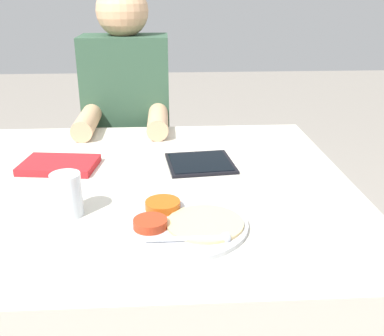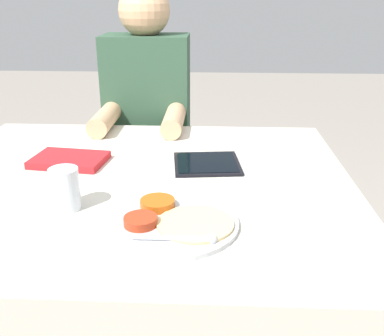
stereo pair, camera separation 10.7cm
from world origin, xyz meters
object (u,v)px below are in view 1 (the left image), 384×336
red_notebook (59,165)px  person_diner (130,156)px  thali_tray (181,222)px  drinking_glass (67,195)px  tablet_device (200,163)px

red_notebook → person_diner: size_ratio=0.17×
thali_tray → red_notebook: thali_tray is taller
red_notebook → person_diner: person_diner is taller
thali_tray → drinking_glass: 0.25m
thali_tray → person_diner: (-0.17, 0.88, -0.18)m
person_diner → tablet_device: bearing=-65.8°
thali_tray → person_diner: bearing=101.2°
tablet_device → drinking_glass: drinking_glass is taller
thali_tray → tablet_device: 0.35m
red_notebook → drinking_glass: bearing=-74.0°
thali_tray → tablet_device: (0.07, 0.35, -0.00)m
person_diner → drinking_glass: person_diner is taller
drinking_glass → thali_tray: bearing=-14.9°
tablet_device → person_diner: size_ratio=0.16×
tablet_device → person_diner: (-0.24, 0.54, -0.17)m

